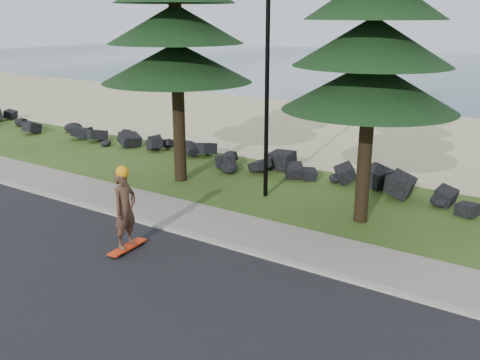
% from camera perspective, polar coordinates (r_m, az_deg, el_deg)
% --- Properties ---
extents(ground, '(160.00, 160.00, 0.00)m').
position_cam_1_polar(ground, '(15.44, -3.46, -4.90)').
color(ground, '#324D18').
rests_on(ground, ground).
extents(road, '(160.00, 7.00, 0.02)m').
position_cam_1_polar(road, '(12.51, -16.23, -11.15)').
color(road, black).
rests_on(road, ground).
extents(kerb, '(160.00, 0.20, 0.10)m').
position_cam_1_polar(kerb, '(14.77, -5.58, -5.80)').
color(kerb, '#A29D91').
rests_on(kerb, ground).
extents(sidewalk, '(160.00, 2.00, 0.08)m').
position_cam_1_polar(sidewalk, '(15.57, -3.02, -4.53)').
color(sidewalk, gray).
rests_on(sidewalk, ground).
extents(beach_sand, '(160.00, 15.00, 0.01)m').
position_cam_1_polar(beach_sand, '(27.89, 14.87, 4.65)').
color(beach_sand, tan).
rests_on(beach_sand, ground).
extents(seawall_boulders, '(60.00, 2.40, 1.10)m').
position_cam_1_polar(seawall_boulders, '(19.92, 6.30, 0.18)').
color(seawall_boulders, black).
rests_on(seawall_boulders, ground).
extents(lamp_post, '(0.25, 0.14, 8.14)m').
position_cam_1_polar(lamp_post, '(17.04, 2.92, 11.58)').
color(lamp_post, black).
rests_on(lamp_post, ground).
extents(skateboarder, '(0.54, 1.23, 2.26)m').
position_cam_1_polar(skateboarder, '(13.71, -12.17, -3.11)').
color(skateboarder, '#F4310E').
rests_on(skateboarder, ground).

